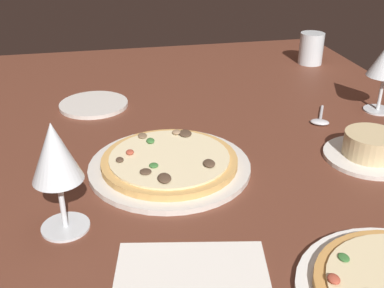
% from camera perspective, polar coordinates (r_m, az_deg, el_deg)
% --- Properties ---
extents(dining_table, '(1.50, 1.10, 0.04)m').
position_cam_1_polar(dining_table, '(0.93, 2.48, -1.63)').
color(dining_table, brown).
rests_on(dining_table, ground).
extents(pizza_main, '(0.29, 0.29, 0.03)m').
position_cam_1_polar(pizza_main, '(0.84, -2.74, -2.33)').
color(pizza_main, silver).
rests_on(pizza_main, dining_table).
extents(ramekin_on_saucer, '(0.17, 0.17, 0.05)m').
position_cam_1_polar(ramekin_on_saucer, '(0.93, 20.76, -0.50)').
color(ramekin_on_saucer, silver).
rests_on(ramekin_on_saucer, dining_table).
extents(wine_glass_near, '(0.07, 0.07, 0.17)m').
position_cam_1_polar(wine_glass_near, '(0.67, -16.23, -1.46)').
color(wine_glass_near, silver).
rests_on(wine_glass_near, dining_table).
extents(water_glass, '(0.07, 0.07, 0.09)m').
position_cam_1_polar(water_glass, '(1.46, 14.20, 10.94)').
color(water_glass, silver).
rests_on(water_glass, dining_table).
extents(side_plate, '(0.16, 0.16, 0.01)m').
position_cam_1_polar(side_plate, '(1.14, -11.80, 4.70)').
color(side_plate, silver).
rests_on(side_plate, dining_table).
extents(paper_menu, '(0.18, 0.22, 0.00)m').
position_cam_1_polar(paper_menu, '(0.62, -0.00, -16.09)').
color(paper_menu, white).
rests_on(paper_menu, dining_table).
extents(spoon, '(0.11, 0.07, 0.01)m').
position_cam_1_polar(spoon, '(1.07, 15.24, 2.85)').
color(spoon, silver).
rests_on(spoon, dining_table).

